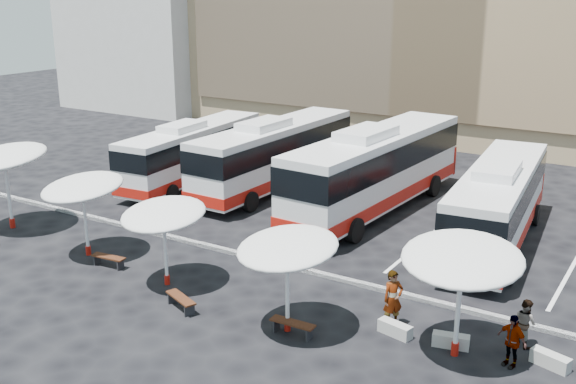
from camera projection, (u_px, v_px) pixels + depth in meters
The scene contains 22 objects.
ground at pixel (228, 258), 27.24m from camera, with size 120.00×120.00×0.00m, color black.
apartment_block at pixel (164, 5), 61.53m from camera, with size 14.00×14.00×18.00m, color beige.
curb_divider at pixel (235, 253), 27.62m from camera, with size 34.00×0.25×0.15m, color black.
bay_lines at pixel (324, 206), 33.73m from camera, with size 24.15×12.00×0.01m.
bus_0 at pixel (193, 151), 37.56m from camera, with size 3.23×11.17×3.50m.
bus_1 at pixel (275, 152), 36.29m from camera, with size 3.05×12.34×3.90m.
bus_2 at pixel (376, 167), 32.57m from camera, with size 3.67×13.56×4.26m.
bus_3 at pixel (498, 202), 28.23m from camera, with size 3.63×11.85×3.70m.
sunshade_0 at pixel (4, 157), 29.78m from camera, with size 4.49×4.53×3.89m.
sunshade_1 at pixel (83, 187), 26.77m from camera, with size 3.94×3.97×3.40m.
sunshade_2 at pixel (163, 214), 24.08m from camera, with size 3.14×3.18×3.21m.
sunshade_3 at pixel (287, 248), 20.69m from camera, with size 4.08×4.10×3.33m.
sunshade_4 at pixel (462, 259), 19.18m from camera, with size 3.94×3.98×3.64m.
wood_bench_1 at pixel (108, 259), 26.33m from camera, with size 1.48×0.54×0.44m.
wood_bench_2 at pixel (181, 300), 22.84m from camera, with size 1.52×0.91×0.45m.
wood_bench_3 at pixel (293, 325), 21.14m from camera, with size 1.50×0.46×0.46m.
conc_bench_0 at pixel (395, 329), 21.17m from camera, with size 1.12×0.37×0.42m, color #999993.
conc_bench_1 at pixel (451, 341), 20.47m from camera, with size 1.10×0.37×0.41m, color #999993.
conc_bench_2 at pixel (550, 360), 19.39m from camera, with size 1.13×0.38×0.42m, color #999993.
passenger_0 at pixel (393, 299), 21.53m from camera, with size 0.70×0.46×1.92m, color black.
passenger_1 at pixel (525, 323), 20.41m from camera, with size 0.74×0.58×1.52m, color black.
passenger_2 at pixel (512, 341), 19.27m from camera, with size 0.95×0.40×1.62m, color black.
Camera 1 is at (15.45, -20.15, 10.50)m, focal length 42.00 mm.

